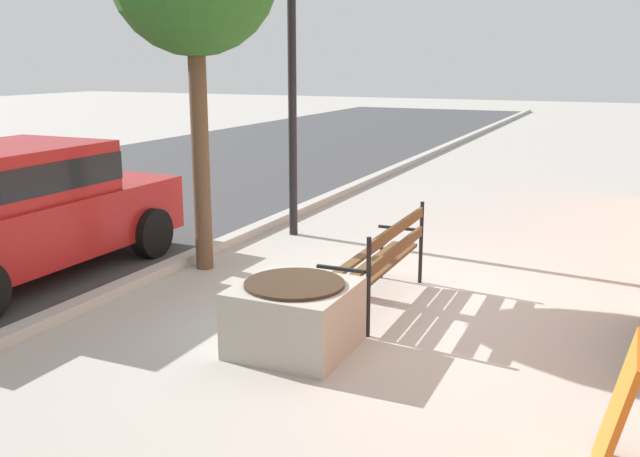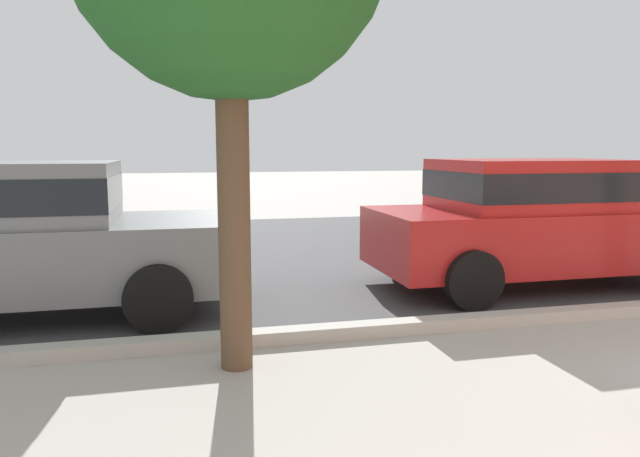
{
  "view_description": "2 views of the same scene",
  "coord_description": "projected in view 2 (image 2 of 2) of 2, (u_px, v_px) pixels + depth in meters",
  "views": [
    {
      "loc": [
        -6.63,
        -2.1,
        2.49
      ],
      "look_at": [
        -0.04,
        0.87,
        0.75
      ],
      "focal_mm": 39.25,
      "sensor_mm": 36.0,
      "label": 1
    },
    {
      "loc": [
        -5.22,
        -2.1,
        1.7
      ],
      "look_at": [
        -3.65,
        4.35,
        0.8
      ],
      "focal_mm": 33.48,
      "sensor_mm": 36.0,
      "label": 2
    }
  ],
  "objects": [
    {
      "name": "street_surface",
      "position": [
        476.0,
        243.0,
        10.7
      ],
      "size": [
        60.0,
        9.0,
        0.01
      ],
      "primitive_type": "cube",
      "color": "#424244",
      "rests_on": "ground"
    },
    {
      "name": "parked_car_red",
      "position": [
        535.0,
        218.0,
        7.34
      ],
      "size": [
        4.11,
        1.93,
        1.56
      ],
      "color": "#B21E1E",
      "rests_on": "ground"
    },
    {
      "name": "parked_car_grey",
      "position": [
        15.0,
        235.0,
        5.95
      ],
      "size": [
        4.11,
        1.93,
        1.56
      ],
      "color": "slate",
      "rests_on": "ground"
    }
  ]
}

